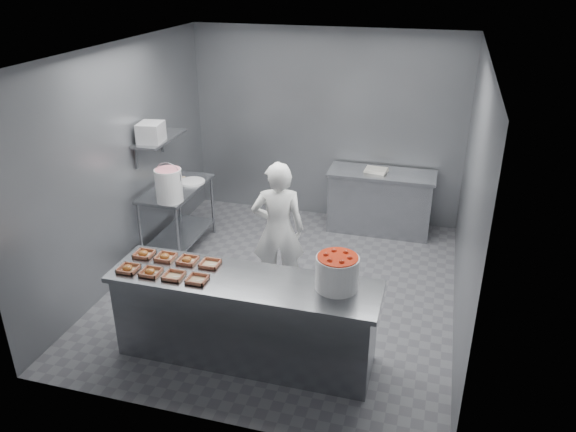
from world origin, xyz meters
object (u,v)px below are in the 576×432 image
object	(u,v)px
worker	(278,230)
strawberry_tub	(337,271)
tray_2	(174,276)
tray_3	(197,279)
back_counter	(380,201)
tray_4	(144,254)
tray_7	(210,264)
tray_1	(151,272)
tray_6	(187,260)
service_counter	(245,318)
appliance	(151,132)
tray_0	(128,268)
prep_table	(178,208)
glaze_bucket	(169,185)
tray_5	(165,257)

from	to	relation	value
worker	strawberry_tub	bearing A→B (deg)	112.83
tray_2	tray_3	distance (m)	0.24
back_counter	tray_4	bearing A→B (deg)	-123.18
back_counter	tray_7	world-z (taller)	tray_7
strawberry_tub	tray_1	bearing A→B (deg)	-172.19
back_counter	worker	world-z (taller)	worker
tray_2	tray_4	world-z (taller)	tray_4
tray_4	tray_6	distance (m)	0.48
service_counter	strawberry_tub	world-z (taller)	strawberry_tub
tray_4	strawberry_tub	bearing A→B (deg)	-1.89
back_counter	appliance	distance (m)	3.34
tray_0	appliance	bearing A→B (deg)	110.02
prep_table	glaze_bucket	bearing A→B (deg)	-72.30
tray_2	tray_1	bearing A→B (deg)	-180.00
tray_5	glaze_bucket	bearing A→B (deg)	114.74
strawberry_tub	glaze_bucket	bearing A→B (deg)	149.15
tray_1	worker	bearing A→B (deg)	58.23
back_counter	tray_3	bearing A→B (deg)	-110.93
tray_0	tray_5	bearing A→B (deg)	51.99
back_counter	tray_4	distance (m)	3.73
glaze_bucket	tray_4	bearing A→B (deg)	-74.15
strawberry_tub	tray_2	bearing A→B (deg)	-170.95
tray_2	strawberry_tub	world-z (taller)	strawberry_tub
glaze_bucket	tray_6	bearing A→B (deg)	-57.48
back_counter	tray_0	xyz separation A→B (m)	(-2.02, -3.40, 0.47)
tray_0	strawberry_tub	bearing A→B (deg)	6.88
tray_2	tray_7	bearing A→B (deg)	51.99
tray_5	glaze_bucket	size ratio (longest dim) A/B	0.37
appliance	tray_5	bearing A→B (deg)	-67.46
tray_6	appliance	world-z (taller)	appliance
service_counter	prep_table	xyz separation A→B (m)	(-1.65, 1.95, 0.14)
tray_3	worker	xyz separation A→B (m)	(0.37, 1.38, -0.10)
tray_0	tray_7	distance (m)	0.79
tray_1	tray_3	bearing A→B (deg)	0.00
service_counter	tray_0	bearing A→B (deg)	-172.23
tray_1	worker	world-z (taller)	worker
tray_7	appliance	distance (m)	2.27
tray_6	worker	xyz separation A→B (m)	(0.62, 1.08, -0.10)
appliance	worker	bearing A→B (deg)	-24.06
prep_table	worker	distance (m)	1.79
glaze_bucket	appliance	bearing A→B (deg)	141.75
back_counter	tray_2	world-z (taller)	tray_2
tray_6	tray_7	size ratio (longest dim) A/B	1.00
tray_2	appliance	world-z (taller)	appliance
prep_table	tray_4	distance (m)	1.90
tray_6	appliance	xyz separation A→B (m)	(-1.18, 1.60, 0.76)
tray_6	tray_1	bearing A→B (deg)	-128.01
glaze_bucket	appliance	size ratio (longest dim) A/B	1.57
tray_7	worker	world-z (taller)	worker
tray_0	tray_1	bearing A→B (deg)	0.00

